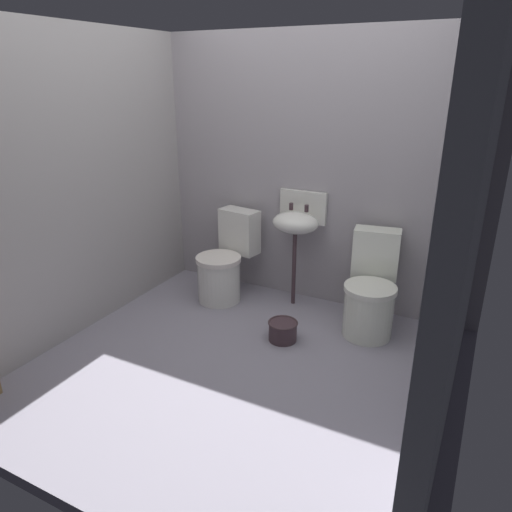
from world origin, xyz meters
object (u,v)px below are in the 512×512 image
object	(u,v)px
toilet_right	(371,293)
bucket	(283,330)
toilet_left	(225,264)
sink	(297,222)

from	to	relation	value
toilet_right	bucket	bearing A→B (deg)	31.25
bucket	toilet_left	bearing A→B (deg)	149.45
toilet_left	sink	world-z (taller)	sink
toilet_left	toilet_right	world-z (taller)	same
sink	bucket	size ratio (longest dim) A/B	4.26
toilet_right	sink	bearing A→B (deg)	-23.82
toilet_right	bucket	size ratio (longest dim) A/B	3.36
toilet_left	bucket	bearing A→B (deg)	159.31
sink	toilet_left	bearing A→B (deg)	-162.77
sink	bucket	distance (m)	0.95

